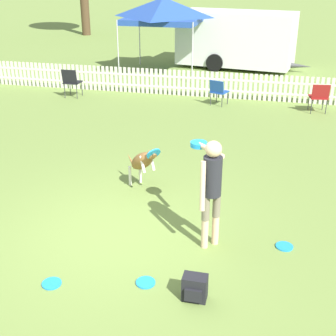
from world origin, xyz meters
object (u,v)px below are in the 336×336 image
backpack_on_grass (195,288)px  folding_chair_center (71,80)px  leaping_dog (142,161)px  canopy_tent_main (164,10)px  frisbee_near_handler (52,283)px  frisbee_near_dog (146,282)px  folding_chair_green_right (218,90)px  frisbee_midfield (284,246)px  folding_chair_blue_left (319,95)px  handler_person (211,180)px  equipment_trailer (236,38)px

backpack_on_grass → folding_chair_center: (-5.62, 8.78, 0.38)m
leaping_dog → canopy_tent_main: (-2.07, 10.06, 1.76)m
leaping_dog → frisbee_near_handler: bearing=38.1°
frisbee_near_dog → backpack_on_grass: 0.75m
folding_chair_center → folding_chair_green_right: folding_chair_center is taller
frisbee_midfield → backpack_on_grass: backpack_on_grass is taller
frisbee_midfield → frisbee_near_dog: bearing=-143.8°
folding_chair_blue_left → folding_chair_green_right: size_ratio=1.09×
backpack_on_grass → folding_chair_green_right: (-0.93, 8.98, 0.30)m
leaping_dog → frisbee_near_handler: leaping_dog is taller
frisbee_near_handler → frisbee_near_dog: bearing=14.3°
frisbee_near_handler → folding_chair_green_right: 9.20m
backpack_on_grass → folding_chair_blue_left: folding_chair_blue_left is taller
canopy_tent_main → backpack_on_grass: bearing=-74.4°
handler_person → frisbee_midfield: bearing=-36.2°
backpack_on_grass → frisbee_midfield: bearing=53.1°
handler_person → backpack_on_grass: size_ratio=4.91×
folding_chair_green_right → frisbee_midfield: bearing=124.8°
leaping_dog → folding_chair_green_right: size_ratio=1.31×
folding_chair_center → leaping_dog: bearing=125.4°
handler_person → folding_chair_blue_left: 7.83m
frisbee_near_dog → folding_chair_green_right: 8.83m
frisbee_midfield → folding_chair_green_right: (-2.07, 7.46, 0.46)m
handler_person → folding_chair_center: bearing=82.9°
handler_person → frisbee_midfield: (1.17, 0.16, -1.09)m
frisbee_near_handler → frisbee_near_dog: same height
folding_chair_green_right → equipment_trailer: 5.74m
handler_person → canopy_tent_main: 12.22m
backpack_on_grass → folding_chair_blue_left: (1.99, 8.90, 0.34)m
handler_person → folding_chair_green_right: (-0.90, 7.63, -0.63)m
leaping_dog → folding_chair_green_right: leaping_dog is taller
leaping_dog → folding_chair_center: bearing=-99.3°
handler_person → frisbee_midfield: handler_person is taller
handler_person → folding_chair_center: 9.31m
equipment_trailer → handler_person: bearing=-77.2°
folding_chair_center → equipment_trailer: (4.62, 5.90, 0.61)m
frisbee_near_handler → backpack_on_grass: 1.98m
folding_chair_blue_left → folding_chair_green_right: (-2.93, 0.08, -0.05)m
frisbee_midfield → canopy_tent_main: bearing=112.5°
folding_chair_center → equipment_trailer: bearing=-127.4°
leaping_dog → frisbee_midfield: leaping_dog is taller
backpack_on_grass → folding_chair_center: bearing=122.6°
frisbee_near_dog → folding_chair_center: bearing=119.7°
frisbee_near_handler → folding_chair_blue_left: bearing=66.4°
folding_chair_center → equipment_trailer: size_ratio=0.17×
frisbee_near_handler → equipment_trailer: bearing=86.3°
backpack_on_grass → frisbee_near_dog: bearing=167.2°
frisbee_near_handler → folding_chair_green_right: folding_chair_green_right is taller
folding_chair_green_right → leaping_dog: bearing=103.6°
frisbee_near_handler → leaping_dog: bearing=82.2°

